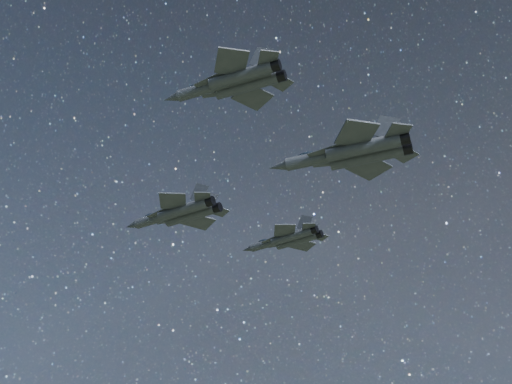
% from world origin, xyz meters
% --- Properties ---
extents(jet_lead, '(17.73, 12.25, 4.45)m').
position_xyz_m(jet_lead, '(-13.36, 2.58, 146.87)').
color(jet_lead, '#2D3239').
extents(jet_left, '(15.11, 10.32, 3.79)m').
position_xyz_m(jet_left, '(0.16, 14.84, 146.44)').
color(jet_left, '#2D3239').
extents(jet_right, '(15.59, 11.01, 3.95)m').
position_xyz_m(jet_right, '(3.77, -20.51, 147.91)').
color(jet_right, '#2D3239').
extents(jet_slot, '(19.59, 13.93, 4.99)m').
position_xyz_m(jet_slot, '(14.24, -4.53, 146.76)').
color(jet_slot, '#2D3239').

